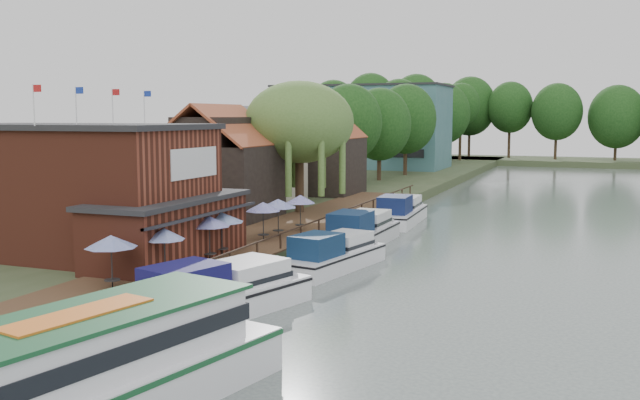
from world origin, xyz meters
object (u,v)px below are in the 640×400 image
(umbrella_1, at_px, (165,253))
(cruiser_0, at_px, (220,287))
(swan, at_px, (147,351))
(umbrella_4, at_px, (263,221))
(hotel_block, at_px, (362,126))
(willow, at_px, (299,147))
(cruiser_3, at_px, (400,209))
(tour_boat, at_px, (58,377))
(cottage_c, at_px, (322,151))
(umbrella_0, at_px, (112,262))
(cruiser_2, at_px, (361,227))
(pub, at_px, (98,190))
(cottage_a, at_px, (218,162))
(umbrella_5, at_px, (278,218))
(umbrella_6, at_px, (300,213))
(cruiser_1, at_px, (333,250))
(cottage_b, at_px, (244,155))
(umbrella_3, at_px, (222,234))
(umbrella_2, at_px, (209,238))

(umbrella_1, height_order, cruiser_0, umbrella_1)
(swan, bearing_deg, umbrella_4, 102.64)
(hotel_block, height_order, willow, hotel_block)
(cruiser_3, bearing_deg, tour_boat, -90.92)
(cottage_c, bearing_deg, umbrella_4, -76.19)
(umbrella_4, relative_size, cruiser_3, 0.23)
(umbrella_0, relative_size, cruiser_2, 0.23)
(cruiser_2, bearing_deg, pub, -127.69)
(cottage_a, xyz_separation_m, tour_boat, (13.16, -32.02, -3.60))
(cruiser_0, bearing_deg, umbrella_0, -148.06)
(hotel_block, bearing_deg, willow, -77.29)
(umbrella_0, relative_size, umbrella_5, 1.00)
(tour_boat, bearing_deg, cruiser_0, 110.56)
(pub, height_order, umbrella_0, pub)
(hotel_block, bearing_deg, umbrella_5, -76.61)
(cottage_a, bearing_deg, umbrella_6, -23.38)
(cruiser_1, bearing_deg, cottage_c, 122.80)
(cottage_b, height_order, umbrella_3, cottage_b)
(umbrella_2, bearing_deg, cruiser_3, 80.16)
(pub, relative_size, umbrella_1, 8.42)
(willow, relative_size, cruiser_2, 1.02)
(pub, bearing_deg, umbrella_3, 16.96)
(umbrella_0, bearing_deg, umbrella_4, 86.09)
(hotel_block, distance_m, swan, 84.18)
(cottage_a, relative_size, umbrella_0, 3.62)
(umbrella_1, height_order, umbrella_3, same)
(cottage_b, xyz_separation_m, cruiser_2, (14.77, -11.56, -4.00))
(cruiser_1, distance_m, swan, 16.44)
(umbrella_3, height_order, cruiser_0, umbrella_3)
(cruiser_0, xyz_separation_m, cruiser_1, (1.30, 10.65, -0.16))
(pub, height_order, umbrella_4, pub)
(cottage_b, bearing_deg, umbrella_5, -56.28)
(willow, distance_m, umbrella_6, 10.11)
(willow, bearing_deg, cottage_c, 104.04)
(swan, bearing_deg, cottage_b, 112.23)
(umbrella_3, distance_m, cruiser_1, 6.37)
(hotel_block, relative_size, umbrella_0, 10.69)
(hotel_block, distance_m, umbrella_1, 76.43)
(umbrella_2, xyz_separation_m, tour_boat, (5.49, -17.52, -0.64))
(cruiser_3, relative_size, swan, 23.00)
(cottage_c, height_order, cruiser_0, cottage_c)
(tour_boat, bearing_deg, swan, 116.02)
(umbrella_4, bearing_deg, cottage_b, 120.58)
(cruiser_0, distance_m, swan, 5.84)
(willow, bearing_deg, cottage_b, 146.31)
(umbrella_0, xyz_separation_m, umbrella_4, (0.91, 13.36, 0.00))
(cottage_c, distance_m, swan, 46.32)
(umbrella_2, xyz_separation_m, swan, (3.97, -11.30, -2.07))
(cottage_c, xyz_separation_m, umbrella_2, (6.67, -33.50, -2.96))
(pub, height_order, cruiser_1, pub)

